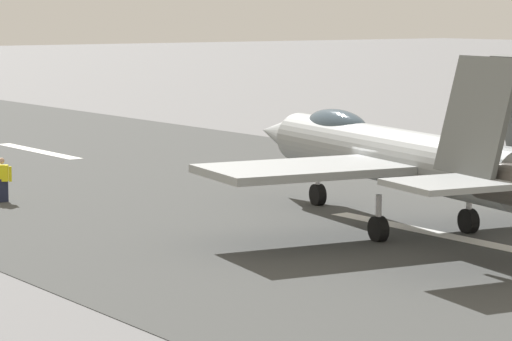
# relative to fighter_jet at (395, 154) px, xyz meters

# --- Properties ---
(ground_plane) EXTENTS (400.00, 400.00, 0.00)m
(ground_plane) POSITION_rel_fighter_jet_xyz_m (0.06, -0.37, -2.35)
(ground_plane) COLOR slate
(runway_strip) EXTENTS (240.00, 26.00, 0.02)m
(runway_strip) POSITION_rel_fighter_jet_xyz_m (0.05, -0.37, -2.34)
(runway_strip) COLOR #3E403F
(runway_strip) RESTS_ON ground
(fighter_jet) EXTENTS (17.57, 13.55, 5.54)m
(fighter_jet) POSITION_rel_fighter_jet_xyz_m (0.00, 0.00, 0.00)
(fighter_jet) COLOR #929698
(fighter_jet) RESTS_ON ground
(crew_person) EXTENTS (0.48, 0.60, 1.60)m
(crew_person) POSITION_rel_fighter_jet_xyz_m (12.05, 7.69, -1.55)
(crew_person) COLOR #1E2338
(crew_person) RESTS_ON ground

